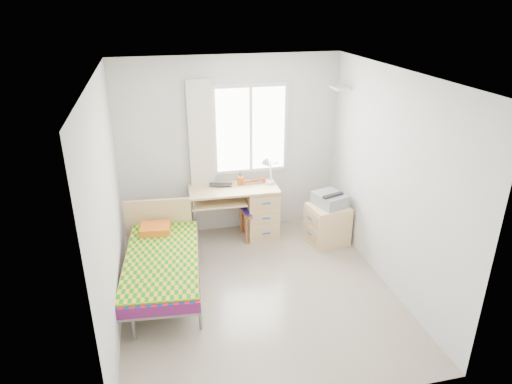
{
  "coord_description": "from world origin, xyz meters",
  "views": [
    {
      "loc": [
        -1.08,
        -4.48,
        3.32
      ],
      "look_at": [
        0.1,
        0.55,
        1.09
      ],
      "focal_mm": 32.0,
      "sensor_mm": 36.0,
      "label": 1
    }
  ],
  "objects_px": {
    "cabinet": "(327,224)",
    "printer": "(330,199)",
    "chair": "(255,205)",
    "bed": "(162,259)",
    "desk": "(257,208)"
  },
  "relations": [
    {
      "from": "bed",
      "to": "desk",
      "type": "height_order",
      "value": "bed"
    },
    {
      "from": "chair",
      "to": "printer",
      "type": "height_order",
      "value": "chair"
    },
    {
      "from": "cabinet",
      "to": "printer",
      "type": "xyz_separation_m",
      "value": [
        0.02,
        0.03,
        0.38
      ]
    },
    {
      "from": "bed",
      "to": "chair",
      "type": "height_order",
      "value": "chair"
    },
    {
      "from": "desk",
      "to": "chair",
      "type": "distance_m",
      "value": 0.08
    },
    {
      "from": "chair",
      "to": "printer",
      "type": "bearing_deg",
      "value": -31.75
    },
    {
      "from": "bed",
      "to": "cabinet",
      "type": "bearing_deg",
      "value": 19.2
    },
    {
      "from": "chair",
      "to": "bed",
      "type": "bearing_deg",
      "value": -153.32
    },
    {
      "from": "cabinet",
      "to": "printer",
      "type": "bearing_deg",
      "value": 43.74
    },
    {
      "from": "cabinet",
      "to": "printer",
      "type": "distance_m",
      "value": 0.38
    },
    {
      "from": "desk",
      "to": "chair",
      "type": "relative_size",
      "value": 1.46
    },
    {
      "from": "desk",
      "to": "printer",
      "type": "relative_size",
      "value": 2.45
    },
    {
      "from": "bed",
      "to": "chair",
      "type": "distance_m",
      "value": 1.73
    },
    {
      "from": "chair",
      "to": "printer",
      "type": "relative_size",
      "value": 1.68
    },
    {
      "from": "bed",
      "to": "printer",
      "type": "distance_m",
      "value": 2.48
    }
  ]
}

